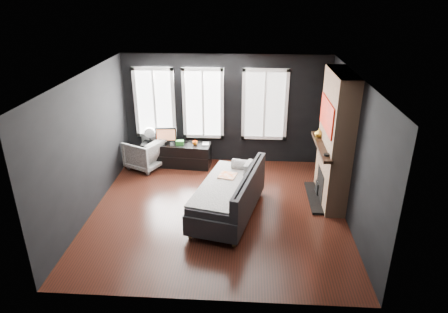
# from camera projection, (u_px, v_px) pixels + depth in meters

# --- Properties ---
(floor) EXTENTS (5.00, 5.00, 0.00)m
(floor) POSITION_uv_depth(u_px,v_px,m) (218.00, 210.00, 8.05)
(floor) COLOR black
(floor) RESTS_ON ground
(ceiling) EXTENTS (5.00, 5.00, 0.00)m
(ceiling) POSITION_uv_depth(u_px,v_px,m) (217.00, 77.00, 6.97)
(ceiling) COLOR white
(ceiling) RESTS_ON ground
(wall_back) EXTENTS (5.00, 0.02, 2.70)m
(wall_back) POSITION_uv_depth(u_px,v_px,m) (226.00, 110.00, 9.80)
(wall_back) COLOR black
(wall_back) RESTS_ON ground
(wall_left) EXTENTS (0.02, 5.00, 2.70)m
(wall_left) POSITION_uv_depth(u_px,v_px,m) (88.00, 145.00, 7.66)
(wall_left) COLOR black
(wall_left) RESTS_ON ground
(wall_right) EXTENTS (0.02, 5.00, 2.70)m
(wall_right) POSITION_uv_depth(u_px,v_px,m) (352.00, 151.00, 7.36)
(wall_right) COLOR black
(wall_right) RESTS_ON ground
(windows) EXTENTS (4.00, 0.16, 1.76)m
(windows) POSITION_uv_depth(u_px,v_px,m) (207.00, 68.00, 9.38)
(windows) COLOR white
(windows) RESTS_ON wall_back
(fireplace) EXTENTS (0.70, 1.62, 2.70)m
(fireplace) POSITION_uv_depth(u_px,v_px,m) (335.00, 140.00, 7.93)
(fireplace) COLOR #93724C
(fireplace) RESTS_ON floor
(sofa) EXTENTS (1.59, 2.40, 0.95)m
(sofa) POSITION_uv_depth(u_px,v_px,m) (228.00, 193.00, 7.73)
(sofa) COLOR #27272A
(sofa) RESTS_ON floor
(stripe_pillow) EXTENTS (0.20, 0.40, 0.39)m
(stripe_pillow) POSITION_uv_depth(u_px,v_px,m) (248.00, 171.00, 8.12)
(stripe_pillow) COLOR gray
(stripe_pillow) RESTS_ON sofa
(armchair) EXTENTS (1.01, 1.03, 0.81)m
(armchair) POSITION_uv_depth(u_px,v_px,m) (145.00, 152.00, 9.76)
(armchair) COLOR silver
(armchair) RESTS_ON floor
(media_console) EXTENTS (1.73, 0.67, 0.58)m
(media_console) POSITION_uv_depth(u_px,v_px,m) (177.00, 154.00, 9.93)
(media_console) COLOR black
(media_console) RESTS_ON floor
(monitor) EXTENTS (0.53, 0.17, 0.46)m
(monitor) POSITION_uv_depth(u_px,v_px,m) (166.00, 135.00, 9.73)
(monitor) COLOR black
(monitor) RESTS_ON media_console
(desk_fan) EXTENTS (0.31, 0.31, 0.38)m
(desk_fan) POSITION_uv_depth(u_px,v_px,m) (150.00, 135.00, 9.86)
(desk_fan) COLOR #999999
(desk_fan) RESTS_ON media_console
(mug) EXTENTS (0.14, 0.12, 0.12)m
(mug) POSITION_uv_depth(u_px,v_px,m) (195.00, 143.00, 9.71)
(mug) COLOR orange
(mug) RESTS_ON media_console
(book) EXTENTS (0.16, 0.02, 0.22)m
(book) POSITION_uv_depth(u_px,v_px,m) (202.00, 140.00, 9.74)
(book) COLOR #9E997D
(book) RESTS_ON media_console
(storage_box) EXTENTS (0.21, 0.15, 0.11)m
(storage_box) POSITION_uv_depth(u_px,v_px,m) (180.00, 143.00, 9.72)
(storage_box) COLOR #327E2F
(storage_box) RESTS_ON media_console
(mantel_vase) EXTENTS (0.20, 0.21, 0.18)m
(mantel_vase) POSITION_uv_depth(u_px,v_px,m) (319.00, 133.00, 8.36)
(mantel_vase) COLOR yellow
(mantel_vase) RESTS_ON fireplace
(mantel_clock) EXTENTS (0.15, 0.15, 0.04)m
(mantel_clock) POSITION_uv_depth(u_px,v_px,m) (327.00, 155.00, 7.48)
(mantel_clock) COLOR black
(mantel_clock) RESTS_ON fireplace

